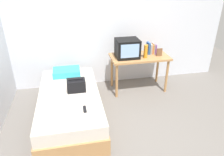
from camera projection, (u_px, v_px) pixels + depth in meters
name	position (u px, v px, depth m)	size (l,w,h in m)	color
ground_plane	(130.00, 140.00, 3.19)	(8.00, 8.00, 0.00)	slate
wall_back	(106.00, 24.00, 4.37)	(5.20, 0.10, 2.60)	silver
bed	(70.00, 105.00, 3.61)	(1.00, 2.00, 0.48)	#B27F4C
desk	(139.00, 60.00, 4.31)	(1.16, 0.60, 0.75)	#B27F4C
tv	(127.00, 48.00, 4.13)	(0.44, 0.39, 0.36)	black
water_bottle	(146.00, 51.00, 4.13)	(0.07, 0.07, 0.26)	orange
book_row	(151.00, 49.00, 4.35)	(0.17, 0.17, 0.24)	#2D5699
picture_frame	(159.00, 52.00, 4.23)	(0.11, 0.02, 0.16)	brown
pillow	(67.00, 72.00, 4.09)	(0.51, 0.36, 0.12)	#33A8B7
handbag	(76.00, 85.00, 3.52)	(0.30, 0.20, 0.22)	black
magazine	(59.00, 104.00, 3.19)	(0.21, 0.29, 0.01)	white
remote_dark	(85.00, 109.00, 3.07)	(0.04, 0.16, 0.02)	black
remote_silver	(61.00, 89.00, 3.59)	(0.04, 0.14, 0.02)	#B7B7BC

